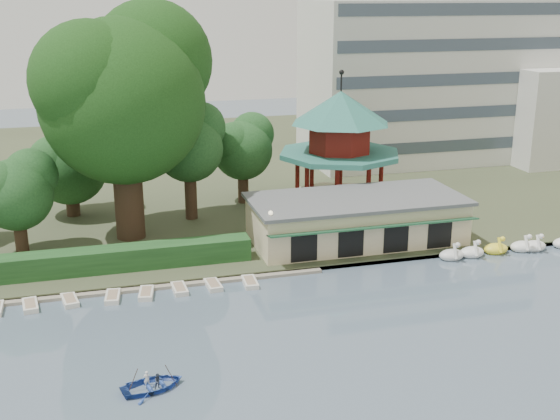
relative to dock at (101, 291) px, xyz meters
name	(u,v)px	position (x,y,z in m)	size (l,w,h in m)	color
ground_plane	(331,390)	(12.00, -17.20, -0.12)	(220.00, 220.00, 0.00)	slate
shore	(192,170)	(12.00, 34.80, 0.08)	(220.00, 70.00, 0.40)	#424930
embankment	(258,274)	(12.00, 0.10, 0.03)	(220.00, 0.60, 0.30)	gray
dock	(101,291)	(0.00, 0.00, 0.00)	(34.00, 1.60, 0.24)	gray
boathouse	(356,219)	(22.00, 4.77, 2.25)	(18.60, 9.39, 3.90)	beige
pavilion	(340,138)	(24.00, 14.80, 7.36)	(12.40, 12.40, 13.50)	beige
office_building	(447,87)	(44.67, 31.80, 9.61)	(38.00, 18.00, 20.00)	silver
hedge	(58,264)	(-3.00, 3.30, 1.18)	(30.00, 2.00, 1.80)	#225022
lamp_post	(271,227)	(13.50, 1.80, 3.22)	(0.36, 0.36, 4.28)	black
big_tree	(124,89)	(3.19, 11.03, 13.38)	(15.44, 14.39, 20.46)	#3A281C
small_trees	(75,165)	(-1.39, 14.67, 6.24)	(39.78, 16.72, 11.07)	#3A281C
swan_boats	(531,246)	(35.96, -0.71, 0.28)	(17.85, 2.15, 1.92)	white
moored_rowboats	(72,301)	(-2.03, -1.36, 0.06)	(27.09, 2.66, 0.36)	silver
rowboat_with_passengers	(153,381)	(2.44, -14.43, 0.39)	(5.60, 4.53, 2.01)	#29499E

